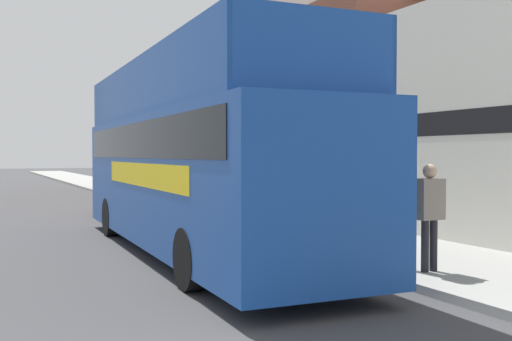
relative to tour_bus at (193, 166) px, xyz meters
name	(u,v)px	position (x,y,z in m)	size (l,w,h in m)	color
sidewalk	(202,208)	(3.62, 9.32, -1.77)	(3.64, 108.00, 0.14)	#999993
brick_terrace_rear	(260,96)	(8.44, 14.20, 3.10)	(6.00, 24.66, 9.88)	brown
tour_bus	(193,166)	(0.00, 0.00, 0.00)	(2.84, 11.35, 4.03)	#19479E
parked_car_ahead_of_bus	(131,196)	(0.63, 8.08, -1.16)	(2.02, 4.02, 1.46)	maroon
pedestrian_third	(430,207)	(2.64, -4.31, -0.62)	(0.47, 0.26, 1.79)	#232328
lamp_post_nearest	(361,91)	(2.28, -2.87, 1.42)	(0.35, 0.35, 4.51)	black
lamp_post_second	(212,108)	(2.30, 4.83, 1.66)	(0.35, 0.35, 4.90)	black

